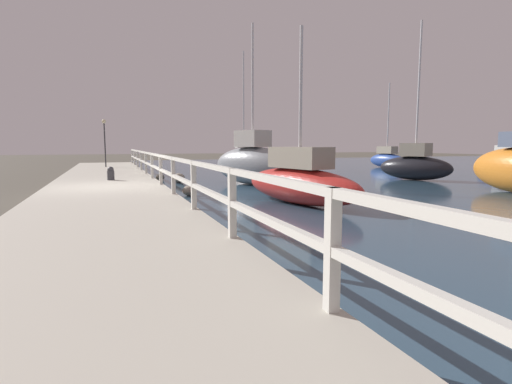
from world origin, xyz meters
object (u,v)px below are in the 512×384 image
sailboat_blue (387,159)px  sailboat_red (300,181)px  sailboat_white (244,156)px  dock_lamp (104,133)px  sailboat_gray (253,163)px  mooring_bollard (111,173)px  sailboat_black (415,165)px

sailboat_blue → sailboat_red: (-14.07, -13.98, -0.01)m
sailboat_white → sailboat_blue: bearing=-8.3°
dock_lamp → sailboat_gray: bearing=-58.9°
mooring_bollard → sailboat_red: sailboat_red is taller
sailboat_black → sailboat_red: (-8.52, -4.95, -0.06)m
sailboat_white → dock_lamp: bearing=-161.4°
mooring_bollard → sailboat_red: (4.95, -5.79, 0.04)m
sailboat_white → sailboat_gray: size_ratio=1.24×
sailboat_white → sailboat_gray: 11.82m
sailboat_white → sailboat_blue: 10.44m
sailboat_gray → sailboat_red: bearing=-119.4°
sailboat_black → dock_lamp: bearing=118.9°
mooring_bollard → sailboat_black: size_ratio=0.07×
mooring_bollard → sailboat_red: 7.62m
dock_lamp → sailboat_gray: sailboat_gray is taller
sailboat_white → sailboat_red: sailboat_white is taller
sailboat_blue → sailboat_gray: size_ratio=0.93×
mooring_bollard → sailboat_red: bearing=-49.5°
dock_lamp → sailboat_white: size_ratio=0.34×
sailboat_red → sailboat_gray: sailboat_gray is taller
sailboat_red → sailboat_gray: bearing=70.4°
sailboat_white → sailboat_red: (-4.04, -16.87, -0.19)m
sailboat_gray → mooring_bollard: bearing=154.4°
dock_lamp → sailboat_black: 17.10m
mooring_bollard → sailboat_black: sailboat_black is taller
mooring_bollard → dock_lamp: (-0.20, 9.31, 1.73)m
sailboat_gray → sailboat_blue: bearing=8.9°
sailboat_black → sailboat_blue: size_ratio=1.20×
mooring_bollard → sailboat_gray: (5.56, -0.23, 0.29)m
sailboat_black → sailboat_blue: 10.60m
sailboat_white → sailboat_blue: (10.04, -2.89, -0.17)m
dock_lamp → sailboat_gray: size_ratio=0.43×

